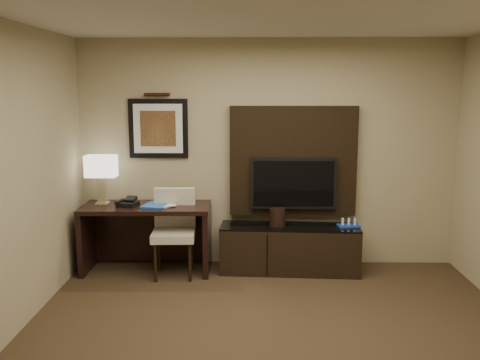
{
  "coord_description": "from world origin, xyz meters",
  "views": [
    {
      "loc": [
        -0.22,
        -3.85,
        2.14
      ],
      "look_at": [
        -0.32,
        1.8,
        1.15
      ],
      "focal_mm": 40.0,
      "sensor_mm": 36.0,
      "label": 1
    }
  ],
  "objects_px": {
    "desk": "(147,238)",
    "minibar_tray": "(349,223)",
    "desk_chair": "(174,234)",
    "water_bottle": "(182,197)",
    "credenza": "(290,249)",
    "table_lamp": "(102,181)",
    "tv": "(293,183)",
    "ice_bucket": "(277,217)",
    "desk_phone": "(128,202)"
  },
  "relations": [
    {
      "from": "table_lamp",
      "to": "tv",
      "type": "bearing_deg",
      "value": 2.73
    },
    {
      "from": "water_bottle",
      "to": "minibar_tray",
      "type": "relative_size",
      "value": 0.67
    },
    {
      "from": "table_lamp",
      "to": "ice_bucket",
      "type": "relative_size",
      "value": 2.59
    },
    {
      "from": "desk",
      "to": "ice_bucket",
      "type": "height_order",
      "value": "desk"
    },
    {
      "from": "credenza",
      "to": "desk_chair",
      "type": "distance_m",
      "value": 1.35
    },
    {
      "from": "water_bottle",
      "to": "credenza",
      "type": "bearing_deg",
      "value": -3.44
    },
    {
      "from": "desk",
      "to": "minibar_tray",
      "type": "height_order",
      "value": "desk"
    },
    {
      "from": "water_bottle",
      "to": "minibar_tray",
      "type": "xyz_separation_m",
      "value": [
        1.92,
        -0.09,
        -0.27
      ]
    },
    {
      "from": "desk",
      "to": "tv",
      "type": "xyz_separation_m",
      "value": [
        1.71,
        0.19,
        0.63
      ]
    },
    {
      "from": "minibar_tray",
      "to": "water_bottle",
      "type": "bearing_deg",
      "value": 177.2
    },
    {
      "from": "ice_bucket",
      "to": "minibar_tray",
      "type": "distance_m",
      "value": 0.82
    },
    {
      "from": "desk_chair",
      "to": "table_lamp",
      "type": "height_order",
      "value": "table_lamp"
    },
    {
      "from": "credenza",
      "to": "desk_phone",
      "type": "height_order",
      "value": "desk_phone"
    },
    {
      "from": "minibar_tray",
      "to": "tv",
      "type": "bearing_deg",
      "value": 161.6
    },
    {
      "from": "credenza",
      "to": "tv",
      "type": "xyz_separation_m",
      "value": [
        0.05,
        0.19,
        0.74
      ]
    },
    {
      "from": "desk_chair",
      "to": "minibar_tray",
      "type": "distance_m",
      "value": 2.01
    },
    {
      "from": "credenza",
      "to": "minibar_tray",
      "type": "relative_size",
      "value": 6.4
    },
    {
      "from": "ice_bucket",
      "to": "minibar_tray",
      "type": "height_order",
      "value": "ice_bucket"
    },
    {
      "from": "table_lamp",
      "to": "minibar_tray",
      "type": "xyz_separation_m",
      "value": [
        2.86,
        -0.1,
        -0.46
      ]
    },
    {
      "from": "desk",
      "to": "desk_phone",
      "type": "height_order",
      "value": "desk_phone"
    },
    {
      "from": "minibar_tray",
      "to": "table_lamp",
      "type": "bearing_deg",
      "value": 177.95
    },
    {
      "from": "desk_phone",
      "to": "minibar_tray",
      "type": "relative_size",
      "value": 0.85
    },
    {
      "from": "desk_phone",
      "to": "minibar_tray",
      "type": "height_order",
      "value": "desk_phone"
    },
    {
      "from": "water_bottle",
      "to": "ice_bucket",
      "type": "xyz_separation_m",
      "value": [
        1.1,
        -0.07,
        -0.22
      ]
    },
    {
      "from": "desk",
      "to": "minibar_tray",
      "type": "bearing_deg",
      "value": -1.38
    },
    {
      "from": "desk_chair",
      "to": "ice_bucket",
      "type": "xyz_separation_m",
      "value": [
        1.18,
        0.17,
        0.16
      ]
    },
    {
      "from": "desk_phone",
      "to": "water_bottle",
      "type": "height_order",
      "value": "water_bottle"
    },
    {
      "from": "desk",
      "to": "desk_phone",
      "type": "bearing_deg",
      "value": -166.92
    },
    {
      "from": "table_lamp",
      "to": "desk_phone",
      "type": "height_order",
      "value": "table_lamp"
    },
    {
      "from": "desk",
      "to": "desk_chair",
      "type": "distance_m",
      "value": 0.39
    },
    {
      "from": "water_bottle",
      "to": "minibar_tray",
      "type": "height_order",
      "value": "water_bottle"
    },
    {
      "from": "tv",
      "to": "desk_chair",
      "type": "bearing_deg",
      "value": -165.28
    },
    {
      "from": "desk_chair",
      "to": "minibar_tray",
      "type": "bearing_deg",
      "value": 1.69
    },
    {
      "from": "credenza",
      "to": "table_lamp",
      "type": "distance_m",
      "value": 2.33
    },
    {
      "from": "credenza",
      "to": "desk",
      "type": "bearing_deg",
      "value": -176.92
    },
    {
      "from": "table_lamp",
      "to": "water_bottle",
      "type": "distance_m",
      "value": 0.96
    },
    {
      "from": "desk_chair",
      "to": "credenza",
      "type": "bearing_deg",
      "value": 4.69
    },
    {
      "from": "table_lamp",
      "to": "water_bottle",
      "type": "height_order",
      "value": "table_lamp"
    },
    {
      "from": "credenza",
      "to": "tv",
      "type": "distance_m",
      "value": 0.77
    },
    {
      "from": "desk_chair",
      "to": "desk",
      "type": "bearing_deg",
      "value": 150.68
    },
    {
      "from": "desk_phone",
      "to": "water_bottle",
      "type": "xyz_separation_m",
      "value": [
        0.61,
        0.12,
        0.03
      ]
    },
    {
      "from": "desk",
      "to": "desk_chair",
      "type": "bearing_deg",
      "value": -27.59
    },
    {
      "from": "table_lamp",
      "to": "water_bottle",
      "type": "xyz_separation_m",
      "value": [
        0.94,
        -0.01,
        -0.18
      ]
    },
    {
      "from": "table_lamp",
      "to": "ice_bucket",
      "type": "distance_m",
      "value": 2.08
    },
    {
      "from": "desk_chair",
      "to": "ice_bucket",
      "type": "relative_size",
      "value": 4.81
    },
    {
      "from": "desk",
      "to": "table_lamp",
      "type": "distance_m",
      "value": 0.85
    },
    {
      "from": "table_lamp",
      "to": "minibar_tray",
      "type": "height_order",
      "value": "table_lamp"
    },
    {
      "from": "desk",
      "to": "tv",
      "type": "height_order",
      "value": "tv"
    },
    {
      "from": "tv",
      "to": "table_lamp",
      "type": "relative_size",
      "value": 1.87
    },
    {
      "from": "desk",
      "to": "credenza",
      "type": "xyz_separation_m",
      "value": [
        1.66,
        -0.0,
        -0.12
      ]
    }
  ]
}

